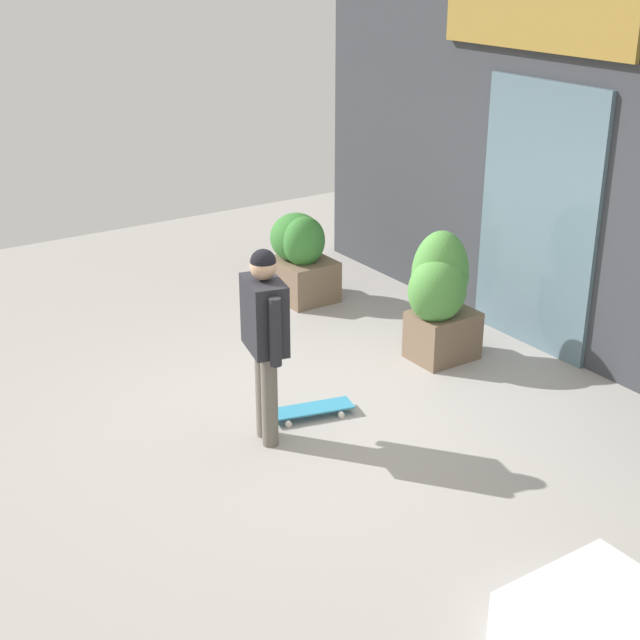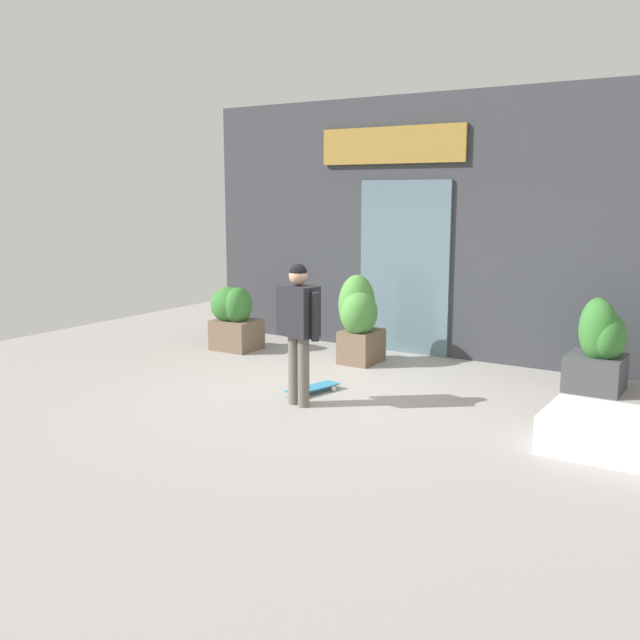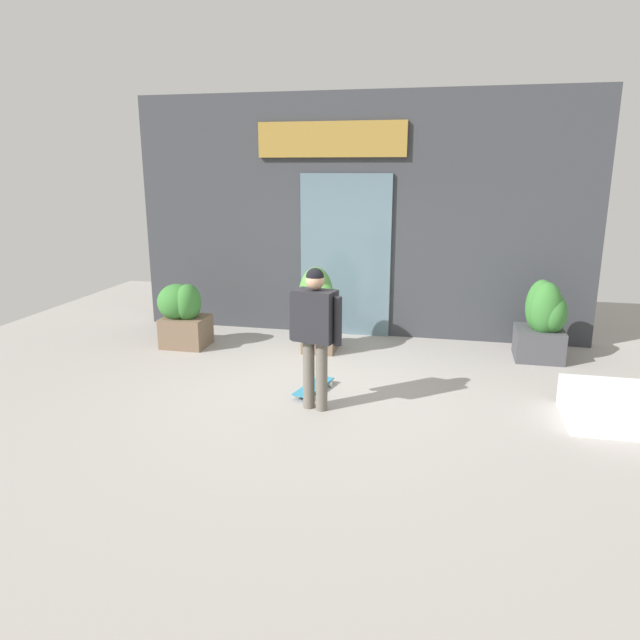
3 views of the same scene
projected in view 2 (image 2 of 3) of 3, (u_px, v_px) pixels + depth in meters
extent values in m
plane|color=#9E9993|center=(320.00, 393.00, 8.57)|extent=(12.00, 12.00, 0.00)
cube|color=#383A3F|center=(420.00, 227.00, 10.51)|extent=(7.17, 0.25, 3.74)
cube|color=slate|center=(404.00, 268.00, 10.58)|extent=(1.43, 0.06, 2.54)
cube|color=olive|center=(392.00, 145.00, 10.38)|extent=(2.29, 0.05, 0.53)
cylinder|color=#666056|center=(294.00, 369.00, 8.09)|extent=(0.13, 0.13, 0.79)
cylinder|color=#666056|center=(304.00, 372.00, 7.98)|extent=(0.13, 0.13, 0.79)
cube|color=#232328|center=(298.00, 311.00, 7.92)|extent=(0.50, 0.36, 0.56)
cylinder|color=#232328|center=(282.00, 311.00, 8.11)|extent=(0.09, 0.09, 0.53)
cylinder|color=#232328|center=(315.00, 317.00, 7.73)|extent=(0.09, 0.09, 0.53)
sphere|color=tan|center=(298.00, 276.00, 7.85)|extent=(0.21, 0.21, 0.21)
sphere|color=black|center=(298.00, 272.00, 7.84)|extent=(0.20, 0.20, 0.20)
cube|color=teal|center=(313.00, 387.00, 8.58)|extent=(0.38, 0.75, 0.02)
cylinder|color=silver|center=(320.00, 385.00, 8.82)|extent=(0.04, 0.06, 0.05)
cylinder|color=silver|center=(334.00, 389.00, 8.66)|extent=(0.04, 0.06, 0.05)
cylinder|color=silver|center=(292.00, 392.00, 8.51)|extent=(0.04, 0.06, 0.05)
cylinder|color=silver|center=(305.00, 396.00, 8.34)|extent=(0.04, 0.06, 0.05)
cube|color=brown|center=(237.00, 335.00, 10.94)|extent=(0.65, 0.57, 0.46)
ellipsoid|color=#387A33|center=(229.00, 305.00, 10.90)|extent=(0.57, 0.57, 0.54)
ellipsoid|color=#387A33|center=(238.00, 306.00, 10.79)|extent=(0.38, 0.48, 0.55)
cube|color=brown|center=(361.00, 346.00, 10.09)|extent=(0.47, 0.60, 0.46)
ellipsoid|color=#4C8C3D|center=(357.00, 305.00, 10.02)|extent=(0.50, 0.56, 0.84)
ellipsoid|color=#4C8C3D|center=(359.00, 313.00, 9.88)|extent=(0.49, 0.57, 0.62)
cube|color=#47474C|center=(595.00, 373.00, 8.67)|extent=(0.65, 0.65, 0.44)
ellipsoid|color=#387A33|center=(597.00, 329.00, 8.59)|extent=(0.41, 0.48, 0.75)
ellipsoid|color=#387A33|center=(599.00, 331.00, 8.47)|extent=(0.44, 0.41, 0.74)
ellipsoid|color=#387A33|center=(608.00, 337.00, 8.48)|extent=(0.41, 0.54, 0.57)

